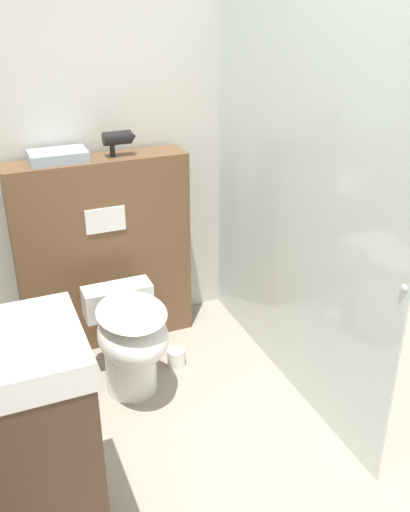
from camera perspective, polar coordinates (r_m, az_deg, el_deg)
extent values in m
cube|color=silver|center=(3.37, -5.96, 13.03)|extent=(8.00, 0.06, 2.50)
cube|color=brown|center=(3.35, -10.07, 0.29)|extent=(0.99, 0.22, 1.13)
cube|color=white|center=(3.15, -9.92, 3.56)|extent=(0.22, 0.01, 0.14)
cube|color=silver|center=(2.84, 8.68, 5.04)|extent=(0.01, 1.72, 1.99)
sphere|color=#B2B2B7|center=(2.26, 19.43, -3.03)|extent=(0.04, 0.04, 0.04)
cylinder|color=white|center=(3.08, -7.44, -10.29)|extent=(0.27, 0.27, 0.36)
ellipsoid|color=white|center=(2.90, -7.23, -7.86)|extent=(0.35, 0.45, 0.25)
ellipsoid|color=white|center=(2.83, -7.38, -5.59)|extent=(0.34, 0.44, 0.02)
cube|color=white|center=(3.10, -8.72, -4.34)|extent=(0.37, 0.14, 0.16)
cube|color=#473323|center=(2.28, -18.88, -19.32)|extent=(0.59, 0.47, 0.84)
cylinder|color=black|center=(3.14, -8.78, 11.60)|extent=(0.15, 0.07, 0.07)
cone|color=black|center=(3.16, -7.17, 11.80)|extent=(0.03, 0.06, 0.06)
cylinder|color=black|center=(3.15, -9.26, 10.58)|extent=(0.03, 0.03, 0.09)
cube|color=#8C9EAD|center=(3.13, -14.49, 9.66)|extent=(0.30, 0.20, 0.06)
cylinder|color=white|center=(3.30, -2.89, -10.11)|extent=(0.10, 0.10, 0.10)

